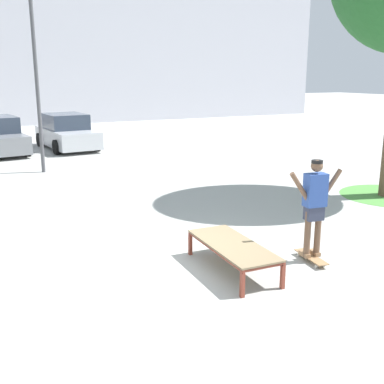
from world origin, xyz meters
TOP-DOWN VIEW (x-y plane):
  - ground_plane at (0.00, 0.00)m, footprint 120.00×120.00m
  - skate_box at (0.65, -0.45)m, footprint 0.83×1.93m
  - skateboard at (2.06, -0.74)m, footprint 0.30×0.82m
  - skater at (2.06, -0.73)m, footprint 1.00×0.32m
  - car_silver at (1.06, 14.15)m, footprint 2.20×4.34m
  - light_post at (-0.76, 9.30)m, footprint 0.36×0.36m

SIDE VIEW (x-z plane):
  - ground_plane at x=0.00m, z-range 0.00..0.00m
  - skateboard at x=2.06m, z-range 0.03..0.12m
  - skate_box at x=0.65m, z-range 0.18..0.64m
  - car_silver at x=1.06m, z-range -0.06..1.44m
  - skater at x=2.06m, z-range 0.22..1.92m
  - light_post at x=-0.76m, z-range 0.91..6.74m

